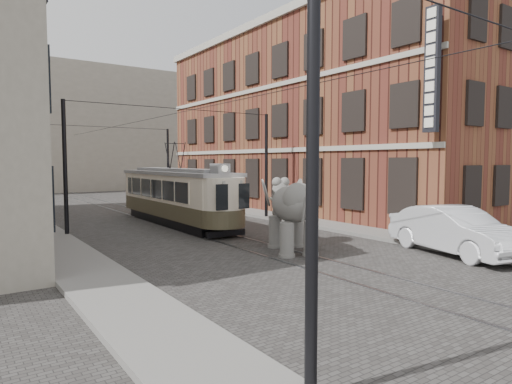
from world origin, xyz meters
TOP-DOWN VIEW (x-y plane):
  - ground at (0.00, 0.00)m, footprint 120.00×120.00m
  - tram_rails at (0.00, 0.00)m, footprint 1.54×80.00m
  - sidewalk_right at (6.00, 0.00)m, footprint 2.00×60.00m
  - sidewalk_left at (-6.50, 0.00)m, footprint 2.00×60.00m
  - brick_building at (11.00, 9.00)m, footprint 8.00×26.00m
  - distant_block at (0.00, 40.00)m, footprint 28.00×10.00m
  - catenary at (-0.20, 5.00)m, footprint 11.00×30.20m
  - tram at (0.06, 7.09)m, footprint 2.36×10.86m
  - elephant at (0.59, -2.01)m, footprint 4.00×5.04m
  - parked_car at (5.08, -5.69)m, footprint 3.03×5.48m

SIDE VIEW (x-z plane):
  - ground at x=0.00m, z-range 0.00..0.00m
  - tram_rails at x=0.00m, z-range 0.00..0.02m
  - sidewalk_right at x=6.00m, z-range 0.00..0.15m
  - sidewalk_left at x=-6.50m, z-range 0.00..0.15m
  - parked_car at x=5.08m, z-range 0.00..1.71m
  - elephant at x=0.59m, z-range 0.00..2.71m
  - tram at x=0.06m, z-range 0.00..4.30m
  - catenary at x=-0.20m, z-range 0.00..6.00m
  - brick_building at x=11.00m, z-range 0.00..12.00m
  - distant_block at x=0.00m, z-range 0.00..14.00m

